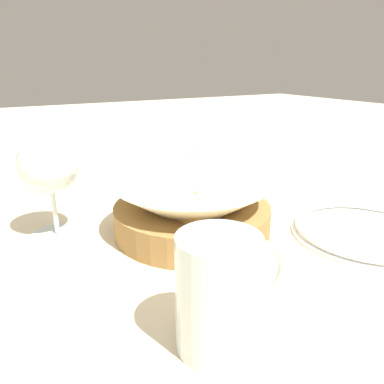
{
  "coord_description": "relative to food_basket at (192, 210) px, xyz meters",
  "views": [
    {
      "loc": [
        -0.25,
        -0.44,
        0.25
      ],
      "look_at": [
        0.01,
        0.02,
        0.06
      ],
      "focal_mm": 35.0,
      "sensor_mm": 36.0,
      "label": 1
    }
  ],
  "objects": [
    {
      "name": "wine_glass",
      "position": [
        -0.18,
        0.09,
        0.07
      ],
      "size": [
        0.09,
        0.09,
        0.15
      ],
      "color": "silver",
      "rests_on": "ground_plane"
    },
    {
      "name": "sauce_cup",
      "position": [
        0.08,
        0.17,
        -0.01
      ],
      "size": [
        0.07,
        0.06,
        0.12
      ],
      "color": "#B7B7BC",
      "rests_on": "ground_plane"
    },
    {
      "name": "food_basket",
      "position": [
        0.0,
        0.0,
        0.0
      ],
      "size": [
        0.24,
        0.24,
        0.08
      ],
      "color": "olive",
      "rests_on": "ground_plane"
    },
    {
      "name": "side_plate",
      "position": [
        0.22,
        -0.14,
        -0.03
      ],
      "size": [
        0.22,
        0.22,
        0.01
      ],
      "color": "white",
      "rests_on": "ground_plane"
    },
    {
      "name": "beer_mug",
      "position": [
        -0.1,
        -0.22,
        0.02
      ],
      "size": [
        0.12,
        0.07,
        0.11
      ],
      "color": "silver",
      "rests_on": "ground_plane"
    },
    {
      "name": "ground_plane",
      "position": [
        -0.01,
        -0.01,
        -0.04
      ],
      "size": [
        4.0,
        4.0,
        0.0
      ],
      "primitive_type": "plane",
      "color": "beige"
    }
  ]
}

